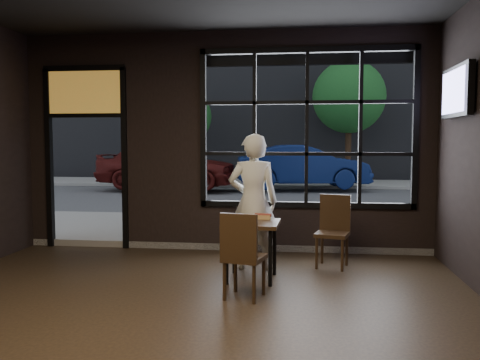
# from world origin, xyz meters

# --- Properties ---
(floor) EXTENTS (6.00, 7.00, 0.02)m
(floor) POSITION_xyz_m (0.00, 0.00, -0.01)
(floor) COLOR black
(floor) RESTS_ON ground
(window_frame) EXTENTS (3.06, 0.12, 2.28)m
(window_frame) POSITION_xyz_m (1.20, 3.50, 1.80)
(window_frame) COLOR black
(window_frame) RESTS_ON ground
(stained_transom) EXTENTS (1.20, 0.06, 0.70)m
(stained_transom) POSITION_xyz_m (-2.10, 3.50, 2.35)
(stained_transom) COLOR orange
(stained_transom) RESTS_ON ground
(street_asphalt) EXTENTS (60.00, 41.00, 0.04)m
(street_asphalt) POSITION_xyz_m (0.00, 24.00, -0.02)
(street_asphalt) COLOR #545456
(street_asphalt) RESTS_ON ground
(building_across) EXTENTS (28.00, 12.00, 15.00)m
(building_across) POSITION_xyz_m (0.00, 23.00, 7.50)
(building_across) COLOR #5B5956
(building_across) RESTS_ON ground
(cafe_table) EXTENTS (0.66, 0.66, 0.69)m
(cafe_table) POSITION_xyz_m (0.56, 1.97, 0.34)
(cafe_table) COLOR black
(cafe_table) RESTS_ON floor
(chair_near) EXTENTS (0.47, 0.47, 0.90)m
(chair_near) POSITION_xyz_m (0.56, 1.27, 0.45)
(chair_near) COLOR black
(chair_near) RESTS_ON floor
(chair_window) EXTENTS (0.49, 0.49, 0.92)m
(chair_window) POSITION_xyz_m (1.53, 2.67, 0.46)
(chair_window) COLOR black
(chair_window) RESTS_ON floor
(man) EXTENTS (0.67, 0.48, 1.71)m
(man) POSITION_xyz_m (0.53, 2.48, 0.85)
(man) COLOR silver
(man) RESTS_ON floor
(hotdog) EXTENTS (0.21, 0.10, 0.06)m
(hotdog) POSITION_xyz_m (0.68, 2.17, 0.71)
(hotdog) COLOR tan
(hotdog) RESTS_ON cafe_table
(cup) EXTENTS (0.12, 0.12, 0.10)m
(cup) POSITION_xyz_m (0.39, 1.83, 0.73)
(cup) COLOR silver
(cup) RESTS_ON cafe_table
(tv) EXTENTS (0.11, 1.02, 0.59)m
(tv) POSITION_xyz_m (2.93, 2.41, 2.19)
(tv) COLOR black
(tv) RESTS_ON wall_right
(navy_car) EXTENTS (4.42, 2.15, 1.40)m
(navy_car) POSITION_xyz_m (1.15, 12.70, 0.80)
(navy_car) COLOR #0C1A4C
(navy_car) RESTS_ON street_asphalt
(maroon_car) EXTENTS (4.58, 2.06, 1.53)m
(maroon_car) POSITION_xyz_m (-3.19, 12.12, 0.86)
(maroon_car) COLOR #511310
(maroon_car) RESTS_ON street_asphalt
(tree_left) EXTENTS (2.10, 2.10, 3.58)m
(tree_left) POSITION_xyz_m (-3.31, 14.91, 2.52)
(tree_left) COLOR #332114
(tree_left) RESTS_ON street_asphalt
(tree_right) EXTENTS (2.68, 2.68, 4.58)m
(tree_right) POSITION_xyz_m (2.82, 15.39, 3.23)
(tree_right) COLOR #332114
(tree_right) RESTS_ON street_asphalt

